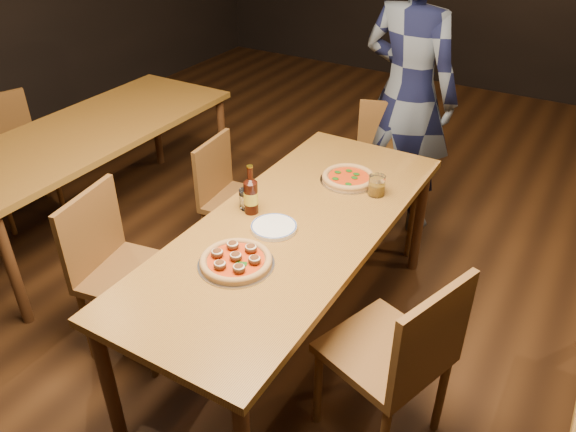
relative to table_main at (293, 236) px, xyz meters
The scene contains 15 objects.
ground 0.68m from the table_main, ahead, with size 9.00×9.00×0.00m, color black.
table_main is the anchor object (origin of this frame).
table_left 1.73m from the table_main, 169.99° to the left, with size 0.80×2.00×0.75m.
chair_main_nw 0.83m from the table_main, 147.96° to the right, with size 0.43×0.43×0.92m, color brown, non-canonical shape.
chair_main_sw 0.87m from the table_main, 143.67° to the left, with size 0.39×0.39×0.83m, color brown, non-canonical shape.
chair_main_e 0.69m from the table_main, 24.74° to the right, with size 0.45×0.45×0.96m, color brown, non-canonical shape.
chair_end 1.18m from the table_main, 88.74° to the left, with size 0.44×0.44×0.94m, color brown, non-canonical shape.
chair_nbr_left 2.31m from the table_main, behind, with size 0.42×0.42×0.90m, color brown, non-canonical shape.
pizza_meatball 0.41m from the table_main, 97.12° to the right, with size 0.33×0.33×0.06m.
pizza_margherita 0.52m from the table_main, 85.07° to the left, with size 0.31×0.31×0.04m.
plate_stack 0.13m from the table_main, 121.86° to the right, with size 0.22×0.22×0.02m, color white.
beer_bottle 0.28m from the table_main, behind, with size 0.07×0.07×0.25m.
water_glass 0.30m from the table_main, behind, with size 0.08×0.08×0.10m, color white.
amber_glass 0.52m from the table_main, 63.36° to the left, with size 0.09×0.09×0.11m, color #986511.
diner 1.47m from the table_main, 89.52° to the left, with size 0.68×0.45×1.87m, color black.
Camera 1 is at (1.11, -1.93, 2.21)m, focal length 35.00 mm.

